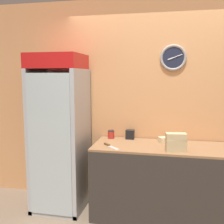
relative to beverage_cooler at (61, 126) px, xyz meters
name	(u,v)px	position (x,y,z in m)	size (l,w,h in m)	color
wall_back	(163,104)	(1.28, 0.33, 0.28)	(5.20, 0.09, 2.70)	tan
prep_counter	(160,181)	(1.28, -0.05, -0.62)	(1.62, 0.67, 0.89)	#332D28
beverage_cooler	(61,126)	(0.00, 0.00, 0.00)	(0.63, 0.66, 1.98)	#B2B7BC
sandwich_stack_bottom	(176,149)	(1.44, -0.26, -0.14)	(0.23, 0.14, 0.07)	tan
sandwich_stack_middle	(176,142)	(1.44, -0.26, -0.07)	(0.23, 0.14, 0.07)	tan
sandwich_stack_top	(176,136)	(1.44, -0.26, -0.01)	(0.23, 0.14, 0.07)	tan
sandwich_flat_left	(168,139)	(1.36, 0.15, -0.14)	(0.25, 0.20, 0.07)	beige
chefs_knife	(109,146)	(0.68, -0.19, -0.17)	(0.22, 0.23, 0.02)	silver
condiment_jar	(111,134)	(0.62, 0.19, -0.12)	(0.09, 0.09, 0.11)	#B72D23
napkin_dispenser	(130,134)	(0.87, 0.21, -0.12)	(0.11, 0.09, 0.12)	black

